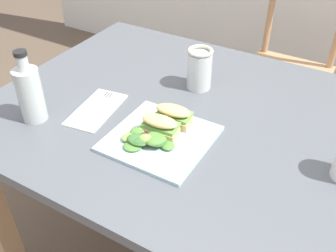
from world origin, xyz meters
TOP-DOWN VIEW (x-y plane):
  - dining_table at (0.05, 0.09)m, footprint 1.15×0.90m
  - chair_wooden_far at (0.12, 1.04)m, footprint 0.40×0.40m
  - plate_lunch at (0.05, -0.06)m, footprint 0.25×0.25m
  - sandwich_half_front at (0.05, -0.05)m, footprint 0.10×0.07m
  - sandwich_half_back at (0.05, 0.01)m, footprint 0.10×0.07m
  - salad_mixed_greens at (0.04, -0.10)m, footprint 0.15×0.12m
  - napkin_folded at (-0.18, -0.04)m, footprint 0.13×0.22m
  - fork_on_napkin at (-0.18, -0.02)m, footprint 0.05×0.19m
  - bottle_cold_brew at (-0.30, -0.15)m, footprint 0.07×0.07m
  - mason_jar_iced_tea at (0.02, 0.23)m, footprint 0.08×0.08m

SIDE VIEW (x-z plane):
  - chair_wooden_far at x=0.12m, z-range 0.01..0.88m
  - dining_table at x=0.05m, z-range 0.24..0.98m
  - napkin_folded at x=-0.18m, z-range 0.74..0.74m
  - plate_lunch at x=0.05m, z-range 0.74..0.75m
  - fork_on_napkin at x=-0.18m, z-range 0.74..0.75m
  - salad_mixed_greens at x=0.04m, z-range 0.75..0.78m
  - sandwich_half_front at x=0.05m, z-range 0.75..0.81m
  - sandwich_half_back at x=0.05m, z-range 0.75..0.81m
  - mason_jar_iced_tea at x=0.02m, z-range 0.73..0.86m
  - bottle_cold_brew at x=-0.30m, z-range 0.71..0.92m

